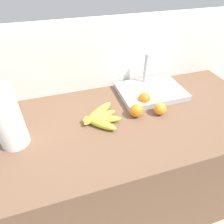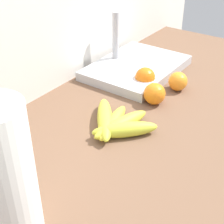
{
  "view_description": "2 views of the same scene",
  "coord_description": "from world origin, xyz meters",
  "views": [
    {
      "loc": [
        -0.23,
        -0.71,
        1.56
      ],
      "look_at": [
        0.0,
        0.03,
        0.94
      ],
      "focal_mm": 31.86,
      "sensor_mm": 36.0,
      "label": 1
    },
    {
      "loc": [
        -0.71,
        -0.42,
        1.45
      ],
      "look_at": [
        -0.04,
        0.05,
        0.94
      ],
      "focal_mm": 54.5,
      "sensor_mm": 36.0,
      "label": 2
    }
  ],
  "objects": [
    {
      "name": "orange_center",
      "position": [
        0.13,
        0.01,
        0.93
      ],
      "size": [
        0.07,
        0.07,
        0.07
      ],
      "primitive_type": "sphere",
      "color": "orange",
      "rests_on": "counter"
    },
    {
      "name": "counter",
      "position": [
        0.0,
        0.0,
        0.45
      ],
      "size": [
        1.66,
        0.67,
        0.9
      ],
      "primitive_type": "cube",
      "color": "brown",
      "rests_on": "ground"
    },
    {
      "name": "orange_front",
      "position": [
        0.25,
        -0.01,
        0.93
      ],
      "size": [
        0.06,
        0.06,
        0.06
      ],
      "primitive_type": "sphere",
      "color": "orange",
      "rests_on": "counter"
    },
    {
      "name": "banana_bunch",
      "position": [
        -0.07,
        0.03,
        0.92
      ],
      "size": [
        0.2,
        0.24,
        0.04
      ],
      "color": "#C8CF38",
      "rests_on": "counter"
    },
    {
      "name": "sink_basin",
      "position": [
        0.29,
        0.18,
        0.92
      ],
      "size": [
        0.38,
        0.27,
        0.21
      ],
      "color": "#B7BABF",
      "rests_on": "counter"
    },
    {
      "name": "ground_plane",
      "position": [
        0.0,
        0.0,
        0.0
      ],
      "size": [
        6.0,
        6.0,
        0.0
      ],
      "primitive_type": "plane",
      "color": "beige"
    },
    {
      "name": "paper_towel_roll",
      "position": [
        -0.46,
        0.0,
        1.04
      ],
      "size": [
        0.12,
        0.12,
        0.31
      ],
      "color": "white",
      "rests_on": "counter"
    },
    {
      "name": "wall_back",
      "position": [
        0.0,
        0.37,
        0.65
      ],
      "size": [
        2.06,
        0.06,
        1.3
      ],
      "primitive_type": "cube",
      "color": "silver",
      "rests_on": "ground"
    },
    {
      "name": "orange_back_left",
      "position": [
        0.21,
        0.09,
        0.93
      ],
      "size": [
        0.07,
        0.07,
        0.07
      ],
      "primitive_type": "sphere",
      "color": "orange",
      "rests_on": "counter"
    }
  ]
}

